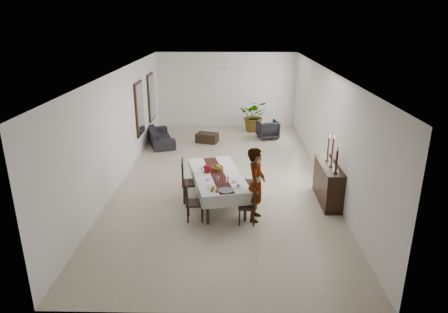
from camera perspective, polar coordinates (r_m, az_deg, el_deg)
floor at (r=12.24m, az=-0.11°, el=-2.81°), size 6.00×12.00×0.00m
ceiling at (r=11.42m, az=-0.12°, el=12.22°), size 6.00×12.00×0.02m
wall_back at (r=17.59m, az=0.34°, el=9.49°), size 6.00×0.02×3.20m
wall_front at (r=6.14m, az=-1.42°, el=-10.18°), size 6.00×0.02×3.20m
wall_left at (r=12.17m, az=-14.42°, el=4.38°), size 0.02×12.00×3.20m
wall_right at (r=12.04m, az=14.35°, el=4.22°), size 0.02×12.00×3.20m
dining_table_top at (r=10.33m, az=-0.94°, el=-2.71°), size 1.53×2.61×0.05m
table_leg_fl at (r=9.38m, az=-2.33°, el=-7.71°), size 0.09×0.09×0.71m
table_leg_fr at (r=9.54m, az=3.04°, el=-7.21°), size 0.09×0.09×0.71m
table_leg_bl at (r=11.48m, az=-4.21°, el=-2.50°), size 0.09×0.09×0.71m
table_leg_br at (r=11.61m, az=0.19°, el=-2.17°), size 0.09×0.09×0.71m
tablecloth_top at (r=10.32m, az=-0.94°, el=-2.55°), size 1.75×2.83×0.01m
tablecloth_drape_left at (r=10.29m, az=-4.21°, el=-3.56°), size 0.59×2.57×0.31m
tablecloth_drape_right at (r=10.49m, az=2.27°, el=-3.06°), size 0.59×2.57×0.31m
tablecloth_drape_near at (r=9.20m, az=0.57°, el=-6.40°), size 1.18×0.27×0.31m
tablecloth_drape_far at (r=11.58m, az=-2.13°, el=-0.85°), size 1.18×0.27×0.31m
table_runner at (r=10.32m, az=-0.94°, el=-2.51°), size 0.91×2.57×0.00m
red_pitcher at (r=10.38m, az=-2.49°, el=-1.79°), size 0.18×0.18×0.20m
pitcher_handle at (r=10.37m, az=-2.96°, el=-1.82°), size 0.12×0.05×0.12m
wine_glass_near at (r=9.71m, az=0.49°, el=-3.42°), size 0.07×0.07×0.17m
wine_glass_mid at (r=9.76m, az=-0.93°, el=-3.30°), size 0.07×0.07×0.17m
teacup_right at (r=9.81m, az=1.48°, el=-3.53°), size 0.09×0.09×0.06m
saucer_right at (r=9.82m, az=1.48°, el=-3.66°), size 0.15×0.15×0.01m
teacup_left at (r=9.93m, az=-2.30°, el=-3.24°), size 0.09×0.09×0.06m
saucer_left at (r=9.94m, az=-2.30°, el=-3.37°), size 0.15×0.15×0.01m
plate_near_right at (r=9.55m, az=2.07°, el=-4.34°), size 0.24×0.24×0.02m
bread_near_right at (r=9.54m, az=2.07°, el=-4.19°), size 0.09×0.09×0.09m
plate_near_left at (r=9.57m, az=-1.90°, el=-4.29°), size 0.24×0.24×0.02m
plate_far_left at (r=10.78m, az=-3.20°, el=-1.52°), size 0.24×0.24×0.02m
serving_tray at (r=9.35m, az=0.27°, el=-4.87°), size 0.37×0.37×0.02m
jam_jar_a at (r=9.27m, az=-1.06°, el=-4.90°), size 0.07×0.07×0.08m
jam_jar_b at (r=9.31m, az=-1.75°, el=-4.80°), size 0.07×0.07×0.08m
jam_jar_c at (r=9.41m, az=-1.54°, el=-4.52°), size 0.07×0.07×0.08m
fruit_basket at (r=10.54m, az=-0.93°, el=-1.73°), size 0.31×0.31×0.10m
fruit_red at (r=10.54m, az=-0.79°, el=-1.30°), size 0.09×0.09×0.09m
fruit_green at (r=10.54m, az=-1.18°, el=-1.30°), size 0.08×0.08×0.08m
fruit_yellow at (r=10.47m, az=-0.88°, el=-1.44°), size 0.09×0.09×0.09m
chair_right_near_seat at (r=9.43m, az=3.26°, el=-7.14°), size 0.41×0.41×0.05m
chair_right_near_leg_fl at (r=9.39m, az=4.25°, el=-8.80°), size 0.04×0.04×0.40m
chair_right_near_leg_fr at (r=9.68m, az=4.21°, el=-7.89°), size 0.04×0.04×0.40m
chair_right_near_leg_bl at (r=9.39m, az=2.23°, el=-8.77°), size 0.04×0.04×0.40m
chair_right_near_leg_br at (r=9.68m, az=2.25°, el=-7.86°), size 0.04×0.04×0.40m
chair_right_near_back at (r=9.32m, az=4.42°, el=-5.65°), size 0.05×0.40×0.51m
chair_right_far_seat at (r=10.55m, az=3.95°, el=-3.84°), size 0.48×0.48×0.05m
chair_right_far_leg_fl at (r=10.49m, az=4.92°, el=-5.51°), size 0.05×0.05×0.45m
chair_right_far_leg_fr at (r=10.82m, az=4.92°, el=-4.69°), size 0.05×0.05×0.45m
chair_right_far_leg_bl at (r=10.49m, az=2.89°, el=-5.46°), size 0.05×0.05×0.45m
chair_right_far_leg_br at (r=10.83m, az=2.95°, el=-4.64°), size 0.05×0.05×0.45m
chair_right_far_back at (r=10.44m, az=5.12°, el=-2.31°), size 0.07×0.45×0.58m
chair_left_near_seat at (r=9.58m, az=-4.17°, el=-6.64°), size 0.43×0.43×0.05m
chair_left_near_leg_fl at (r=9.84m, az=-5.09°, el=-7.40°), size 0.04×0.04×0.41m
chair_left_near_leg_fr at (r=9.54m, az=-5.21°, el=-8.32°), size 0.04×0.04×0.41m
chair_left_near_leg_bl at (r=9.82m, az=-3.10°, el=-7.40°), size 0.04×0.04×0.41m
chair_left_near_leg_br at (r=9.52m, az=-3.15°, el=-8.32°), size 0.04×0.04×0.41m
chair_left_near_back at (r=9.47m, az=-5.36°, el=-5.10°), size 0.06×0.42×0.53m
chair_left_far_seat at (r=10.51m, az=-4.68°, el=-3.78°), size 0.53×0.53×0.05m
chair_left_far_leg_fl at (r=10.80m, az=-5.70°, el=-4.69°), size 0.05×0.05×0.48m
chair_left_far_leg_fr at (r=10.44m, az=-5.73°, el=-5.57°), size 0.05×0.05×0.48m
chair_left_far_leg_bl at (r=10.80m, az=-3.60°, el=-4.64°), size 0.05×0.05×0.48m
chair_left_far_leg_br at (r=10.44m, az=-3.56°, el=-5.51°), size 0.05×0.05×0.48m
chair_left_far_back at (r=10.39m, az=-5.94°, el=-2.15°), size 0.09×0.48×0.61m
woman at (r=9.42m, az=4.59°, el=-3.99°), size 0.56×0.73×1.80m
sideboard_body at (r=10.80m, az=14.63°, el=-3.75°), size 0.44×1.66×0.99m
sideboard_top at (r=10.61m, az=14.86°, el=-1.20°), size 0.49×1.72×0.03m
candlestick_near_base at (r=10.05m, az=15.64°, el=-2.24°), size 0.11×0.11×0.03m
candlestick_near_shaft at (r=9.95m, az=15.79°, el=-0.68°), size 0.06×0.06×0.55m
candlestick_near_candle at (r=9.85m, az=15.96°, el=1.07°), size 0.04×0.04×0.09m
candlestick_mid_base at (r=10.45m, az=15.07°, el=-1.35°), size 0.11×0.11×0.03m
candlestick_mid_shaft at (r=10.33m, az=15.25°, el=0.60°), size 0.06×0.06×0.72m
candlestick_mid_candle at (r=10.21m, az=15.45°, el=2.74°), size 0.04×0.04×0.09m
candlestick_far_base at (r=10.86m, az=14.55°, el=-0.53°), size 0.11×0.11×0.03m
candlestick_far_shaft at (r=10.75m, az=14.69°, el=1.08°), size 0.06×0.06×0.61m
candlestick_far_candle at (r=10.65m, az=14.85°, el=2.85°), size 0.04×0.04×0.09m
sofa at (r=15.47m, az=-9.06°, el=2.91°), size 1.42×2.22×0.60m
armchair at (r=16.05m, az=6.25°, el=3.86°), size 0.94×0.96×0.72m
coffee_table at (r=15.49m, az=-2.43°, el=2.69°), size 0.92×0.74×0.36m
potted_plant at (r=16.99m, az=4.39°, el=5.86°), size 1.36×1.23×1.33m
mirror_frame_near at (r=14.23m, az=-11.99°, el=6.70°), size 0.06×1.05×1.85m
mirror_glass_near at (r=14.23m, az=-11.85°, el=6.70°), size 0.01×0.90×1.70m
mirror_frame_far at (r=16.24m, az=-10.36°, el=8.34°), size 0.06×1.05×1.85m
mirror_glass_far at (r=16.24m, az=-10.24°, el=8.35°), size 0.01×0.90×1.70m
fan_rod at (r=14.41m, az=0.17°, el=13.32°), size 0.04×0.04×0.20m
fan_hub at (r=14.44m, az=0.17°, el=12.53°), size 0.16×0.16×0.08m
fan_blade_n at (r=14.78m, az=0.19°, el=12.69°), size 0.10×0.55×0.01m
fan_blade_s at (r=14.09m, az=0.14°, el=12.36°), size 0.10×0.55×0.01m
fan_blade_e at (r=14.43m, az=1.59°, el=12.52°), size 0.55×0.10×0.01m
fan_blade_w at (r=14.45m, az=-1.26°, el=12.53°), size 0.55×0.10×0.01m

